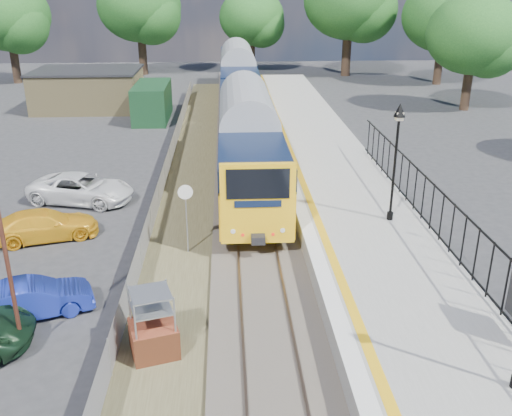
{
  "coord_description": "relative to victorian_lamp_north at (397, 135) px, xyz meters",
  "views": [
    {
      "loc": [
        -1.07,
        -14.38,
        9.67
      ],
      "look_at": [
        -0.05,
        4.73,
        2.0
      ],
      "focal_mm": 40.0,
      "sensor_mm": 36.0,
      "label": 1
    }
  ],
  "objects": [
    {
      "name": "platform",
      "position": [
        -1.1,
        2.0,
        -3.85
      ],
      "size": [
        5.0,
        70.0,
        0.9
      ],
      "primitive_type": "cube",
      "color": "gray",
      "rests_on": "ground"
    },
    {
      "name": "victorian_lamp_north",
      "position": [
        0.0,
        0.0,
        0.0
      ],
      "size": [
        0.44,
        0.44,
        4.6
      ],
      "color": "black",
      "rests_on": "platform"
    },
    {
      "name": "car_blue",
      "position": [
        -12.4,
        -4.87,
        -3.71
      ],
      "size": [
        3.77,
        2.39,
        1.17
      ],
      "primitive_type": "imported",
      "rotation": [
        0.0,
        0.0,
        1.92
      ],
      "color": "#192996",
      "rests_on": "ground"
    },
    {
      "name": "platform_edge",
      "position": [
        -3.16,
        2.0,
        -3.39
      ],
      "size": [
        0.9,
        70.0,
        0.01
      ],
      "color": "silver",
      "rests_on": "platform"
    },
    {
      "name": "outbuilding",
      "position": [
        -16.21,
        25.21,
        -2.78
      ],
      "size": [
        10.8,
        10.1,
        3.12
      ],
      "color": "#918051",
      "rests_on": "ground"
    },
    {
      "name": "speed_sign",
      "position": [
        -7.91,
        -0.77,
        -2.42
      ],
      "size": [
        0.55,
        0.14,
        2.77
      ],
      "rotation": [
        0.0,
        0.0,
        0.16
      ],
      "color": "#999EA3",
      "rests_on": "ground"
    },
    {
      "name": "car_white",
      "position": [
        -13.16,
        4.92,
        -3.63
      ],
      "size": [
        5.21,
        3.35,
        1.34
      ],
      "primitive_type": "imported",
      "rotation": [
        0.0,
        0.0,
        1.32
      ],
      "color": "white",
      "rests_on": "ground"
    },
    {
      "name": "car_yellow",
      "position": [
        -13.69,
        0.85,
        -3.7
      ],
      "size": [
        4.44,
        2.8,
        1.2
      ],
      "primitive_type": "imported",
      "rotation": [
        0.0,
        0.0,
        1.86
      ],
      "color": "gold",
      "rests_on": "ground"
    },
    {
      "name": "palisade_fence",
      "position": [
        1.25,
        -3.76,
        -2.46
      ],
      "size": [
        0.12,
        26.0,
        2.0
      ],
      "color": "black",
      "rests_on": "platform"
    },
    {
      "name": "carpark_lamp",
      "position": [
        -12.2,
        -6.67,
        -0.41
      ],
      "size": [
        0.25,
        0.5,
        6.78
      ],
      "color": "#492418",
      "rests_on": "ground"
    },
    {
      "name": "train",
      "position": [
        -5.3,
        18.9,
        -1.96
      ],
      "size": [
        2.82,
        40.83,
        3.51
      ],
      "color": "yellow",
      "rests_on": "ground"
    },
    {
      "name": "tree_line",
      "position": [
        -3.9,
        36.0,
        2.31
      ],
      "size": [
        56.8,
        43.8,
        11.88
      ],
      "color": "#332319",
      "rests_on": "ground"
    },
    {
      "name": "ground",
      "position": [
        -5.3,
        -6.0,
        -4.3
      ],
      "size": [
        120.0,
        120.0,
        0.0
      ],
      "primitive_type": "plane",
      "color": "#2D2D30",
      "rests_on": "ground"
    },
    {
      "name": "wire_fence",
      "position": [
        -9.5,
        6.0,
        -3.7
      ],
      "size": [
        0.06,
        52.0,
        1.2
      ],
      "color": "#999EA3",
      "rests_on": "ground"
    },
    {
      "name": "track_bed",
      "position": [
        -5.77,
        3.67,
        -4.21
      ],
      "size": [
        5.9,
        80.0,
        0.29
      ],
      "color": "#473F38",
      "rests_on": "ground"
    },
    {
      "name": "brick_plinth",
      "position": [
        -8.48,
        -7.04,
        -3.35
      ],
      "size": [
        1.53,
        1.53,
        1.98
      ],
      "rotation": [
        0.0,
        0.0,
        0.29
      ],
      "color": "#994927",
      "rests_on": "ground"
    }
  ]
}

